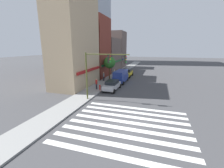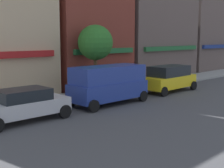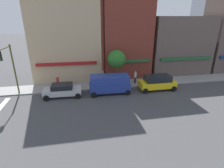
% 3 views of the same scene
% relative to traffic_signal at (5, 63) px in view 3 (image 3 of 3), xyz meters
% --- Properties ---
extents(storefront_row, '(35.22, 5.30, 15.54)m').
position_rel_traffic_signal_xyz_m(storefront_row, '(17.20, 7.14, 1.94)').
color(storefront_row, tan).
rests_on(storefront_row, ground_plane).
extents(traffic_signal, '(0.32, 5.57, 6.15)m').
position_rel_traffic_signal_xyz_m(traffic_signal, '(0.00, 0.00, 0.00)').
color(traffic_signal, '#474C1E').
rests_on(traffic_signal, ground_plane).
extents(sedan_silver, '(4.44, 2.02, 1.59)m').
position_rel_traffic_signal_xyz_m(sedan_silver, '(5.42, 0.34, -3.65)').
color(sedan_silver, '#B7B7BC').
rests_on(sedan_silver, ground_plane).
extents(van_blue, '(5.04, 2.22, 2.34)m').
position_rel_traffic_signal_xyz_m(van_blue, '(11.16, 0.34, -3.21)').
color(van_blue, navy).
rests_on(van_blue, ground_plane).
extents(suv_yellow, '(4.72, 2.12, 1.94)m').
position_rel_traffic_signal_xyz_m(suv_yellow, '(17.50, 0.34, -3.46)').
color(suv_yellow, yellow).
rests_on(suv_yellow, ground_plane).
extents(pedestrian_red_jacket, '(0.32, 0.32, 1.77)m').
position_rel_traffic_signal_xyz_m(pedestrian_red_jacket, '(4.67, 2.74, -3.42)').
color(pedestrian_red_jacket, '#23232D').
rests_on(pedestrian_red_jacket, sidewalk_left).
extents(pedestrian_grey_coat, '(0.32, 0.32, 1.77)m').
position_rel_traffic_signal_xyz_m(pedestrian_grey_coat, '(10.80, 3.77, -3.42)').
color(pedestrian_grey_coat, '#23232D').
rests_on(pedestrian_grey_coat, sidewalk_left).
extents(pedestrian_white_shirt, '(0.32, 0.32, 1.77)m').
position_rel_traffic_signal_xyz_m(pedestrian_white_shirt, '(15.30, 2.87, -3.42)').
color(pedestrian_white_shirt, '#23232D').
rests_on(pedestrian_white_shirt, sidewalk_left).
extents(fire_hydrant, '(0.24, 0.24, 0.84)m').
position_rel_traffic_signal_xyz_m(fire_hydrant, '(4.39, 2.04, -3.88)').
color(fire_hydrant, red).
rests_on(fire_hydrant, sidewalk_left).
extents(street_tree, '(2.45, 2.45, 4.77)m').
position_rel_traffic_signal_xyz_m(street_tree, '(12.61, 3.14, -0.82)').
color(street_tree, brown).
rests_on(street_tree, sidewalk_left).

